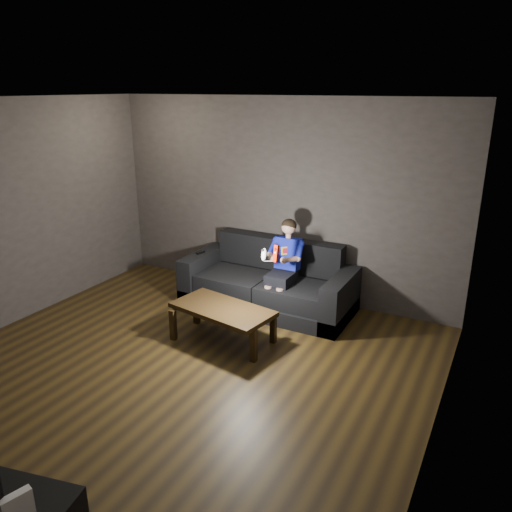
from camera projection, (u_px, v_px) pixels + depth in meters
The scene contains 11 objects.
floor at pixel (172, 375), 5.11m from camera, with size 5.00×5.00×0.00m, color black.
back_wall at pixel (279, 200), 6.76m from camera, with size 5.00×0.04×2.70m, color #373130.
right_wall at pixel (444, 301), 3.56m from camera, with size 0.04×5.00×2.70m, color #373130.
ceiling at pixel (155, 100), 4.24m from camera, with size 5.00×5.00×0.02m, color white.
sofa at pixel (268, 286), 6.63m from camera, with size 2.25×0.97×0.87m.
child at pixel (285, 259), 6.32m from camera, with size 0.46×0.56×1.12m.
wii_remote_red at pixel (276, 253), 5.85m from camera, with size 0.06×0.08×0.21m.
nunchuk_white at pixel (264, 254), 5.94m from camera, with size 0.07×0.10×0.17m.
wii_remote_black at pixel (201, 253), 6.90m from camera, with size 0.06×0.14×0.03m.
coffee_table at pixel (223, 312), 5.69m from camera, with size 1.25×0.77×0.42m.
wii_console at pixel (18, 510), 2.68m from camera, with size 0.05×0.16×0.21m, color white.
Camera 1 is at (2.84, -3.52, 2.81)m, focal length 35.00 mm.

